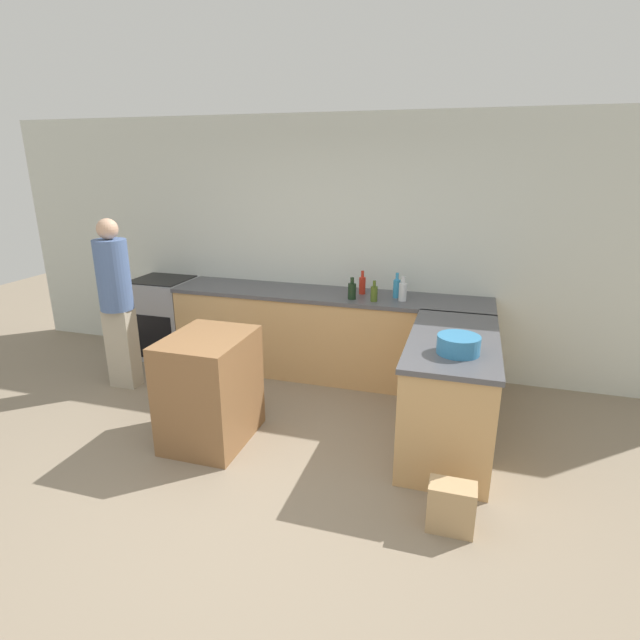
# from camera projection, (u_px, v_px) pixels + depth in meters

# --- Properties ---
(ground_plane) EXTENTS (14.00, 14.00, 0.00)m
(ground_plane) POSITION_uv_depth(u_px,v_px,m) (242.00, 495.00, 3.50)
(ground_plane) COLOR gray
(wall_back) EXTENTS (8.00, 0.06, 2.70)m
(wall_back) POSITION_uv_depth(u_px,v_px,m) (337.00, 246.00, 5.39)
(wall_back) COLOR silver
(wall_back) RESTS_ON ground_plane
(counter_back) EXTENTS (3.34, 0.67, 0.92)m
(counter_back) POSITION_uv_depth(u_px,v_px,m) (328.00, 334.00, 5.34)
(counter_back) COLOR tan
(counter_back) RESTS_ON ground_plane
(counter_peninsula) EXTENTS (0.69, 1.48, 0.92)m
(counter_peninsula) POSITION_uv_depth(u_px,v_px,m) (450.00, 391.00, 4.03)
(counter_peninsula) COLOR tan
(counter_peninsula) RESTS_ON ground_plane
(range_oven) EXTENTS (0.67, 0.63, 0.93)m
(range_oven) POSITION_uv_depth(u_px,v_px,m) (165.00, 317.00, 5.90)
(range_oven) COLOR #99999E
(range_oven) RESTS_ON ground_plane
(island_table) EXTENTS (0.62, 0.78, 0.91)m
(island_table) POSITION_uv_depth(u_px,v_px,m) (210.00, 389.00, 4.08)
(island_table) COLOR brown
(island_table) RESTS_ON ground_plane
(mixing_bowl) EXTENTS (0.31, 0.31, 0.13)m
(mixing_bowl) POSITION_uv_depth(u_px,v_px,m) (458.00, 345.00, 3.56)
(mixing_bowl) COLOR teal
(mixing_bowl) RESTS_ON counter_peninsula
(olive_oil_bottle) EXTENTS (0.07, 0.07, 0.21)m
(olive_oil_bottle) POSITION_uv_depth(u_px,v_px,m) (374.00, 293.00, 4.87)
(olive_oil_bottle) COLOR #475B1E
(olive_oil_bottle) RESTS_ON counter_back
(dish_soap_bottle) EXTENTS (0.07, 0.07, 0.25)m
(dish_soap_bottle) POSITION_uv_depth(u_px,v_px,m) (397.00, 288.00, 5.00)
(dish_soap_bottle) COLOR #338CBF
(dish_soap_bottle) RESTS_ON counter_back
(wine_bottle_dark) EXTENTS (0.08, 0.08, 0.22)m
(wine_bottle_dark) POSITION_uv_depth(u_px,v_px,m) (352.00, 290.00, 4.95)
(wine_bottle_dark) COLOR black
(wine_bottle_dark) RESTS_ON counter_back
(hot_sauce_bottle) EXTENTS (0.07, 0.07, 0.24)m
(hot_sauce_bottle) POSITION_uv_depth(u_px,v_px,m) (362.00, 285.00, 5.14)
(hot_sauce_bottle) COLOR red
(hot_sauce_bottle) RESTS_ON counter_back
(vinegar_bottle_clear) EXTENTS (0.08, 0.08, 0.24)m
(vinegar_bottle_clear) POSITION_uv_depth(u_px,v_px,m) (403.00, 291.00, 4.89)
(vinegar_bottle_clear) COLOR silver
(vinegar_bottle_clear) RESTS_ON counter_back
(person_by_range) EXTENTS (0.32, 0.32, 1.72)m
(person_by_range) POSITION_uv_depth(u_px,v_px,m) (116.00, 298.00, 4.93)
(person_by_range) COLOR #ADA38E
(person_by_range) RESTS_ON ground_plane
(paper_bag) EXTENTS (0.29, 0.18, 0.32)m
(paper_bag) POSITION_uv_depth(u_px,v_px,m) (451.00, 507.00, 3.13)
(paper_bag) COLOR tan
(paper_bag) RESTS_ON ground_plane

